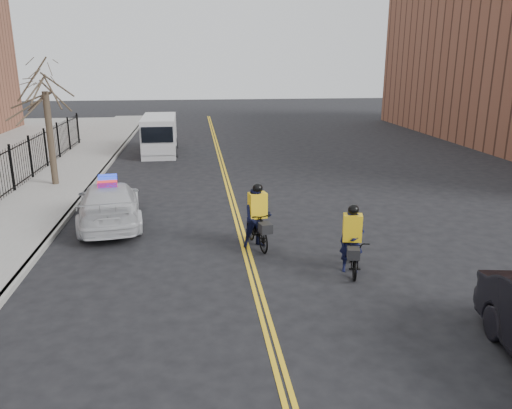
{
  "coord_description": "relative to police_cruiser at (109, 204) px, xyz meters",
  "views": [
    {
      "loc": [
        -1.39,
        -12.38,
        5.43
      ],
      "look_at": [
        0.34,
        1.71,
        1.3
      ],
      "focal_mm": 35.0,
      "sensor_mm": 36.0,
      "label": 1
    }
  ],
  "objects": [
    {
      "name": "iron_fence",
      "position": [
        -4.64,
        3.62,
        0.27
      ],
      "size": [
        0.12,
        28.0,
        2.0
      ],
      "primitive_type": null,
      "color": "black",
      "rests_on": "ground"
    },
    {
      "name": "curb",
      "position": [
        -1.64,
        3.62,
        -0.65
      ],
      "size": [
        0.2,
        60.0,
        0.15
      ],
      "primitive_type": "cube",
      "color": "gray",
      "rests_on": "ground"
    },
    {
      "name": "street_tree",
      "position": [
        -3.24,
        5.62,
        2.81
      ],
      "size": [
        3.2,
        3.2,
        4.8
      ],
      "color": "#3A2E22",
      "rests_on": "sidewalk"
    },
    {
      "name": "police_cruiser",
      "position": [
        0.0,
        0.0,
        0.0
      ],
      "size": [
        2.73,
        5.22,
        1.6
      ],
      "rotation": [
        0.0,
        0.0,
        3.29
      ],
      "color": "silver",
      "rests_on": "ground"
    },
    {
      "name": "ground",
      "position": [
        4.36,
        -4.38,
        -0.73
      ],
      "size": [
        120.0,
        120.0,
        0.0
      ],
      "primitive_type": "plane",
      "color": "black",
      "rests_on": "ground"
    },
    {
      "name": "cyclist_far",
      "position": [
        4.74,
        -2.77,
        0.05
      ],
      "size": [
        1.0,
        2.02,
        1.97
      ],
      "rotation": [
        0.0,
        0.0,
        0.2
      ],
      "color": "black",
      "rests_on": "ground"
    },
    {
      "name": "center_line_right",
      "position": [
        4.44,
        3.62,
        -0.72
      ],
      "size": [
        0.1,
        60.0,
        0.01
      ],
      "primitive_type": "cube",
      "color": "yellow",
      "rests_on": "ground"
    },
    {
      "name": "cyclist_near",
      "position": [
        6.96,
        -4.86,
        -0.09
      ],
      "size": [
        1.08,
        1.99,
        1.85
      ],
      "rotation": [
        0.0,
        0.0,
        -0.24
      ],
      "color": "black",
      "rests_on": "ground"
    },
    {
      "name": "cargo_van",
      "position": [
        0.87,
        13.42,
        0.34
      ],
      "size": [
        2.11,
        5.27,
        2.19
      ],
      "rotation": [
        0.0,
        0.0,
        0.02
      ],
      "color": "silver",
      "rests_on": "ground"
    },
    {
      "name": "sidewalk",
      "position": [
        -3.14,
        3.62,
        -0.65
      ],
      "size": [
        3.0,
        60.0,
        0.15
      ],
      "primitive_type": "cube",
      "color": "gray",
      "rests_on": "ground"
    },
    {
      "name": "center_line_left",
      "position": [
        4.28,
        3.62,
        -0.72
      ],
      "size": [
        0.1,
        60.0,
        0.01
      ],
      "primitive_type": "cube",
      "color": "yellow",
      "rests_on": "ground"
    }
  ]
}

